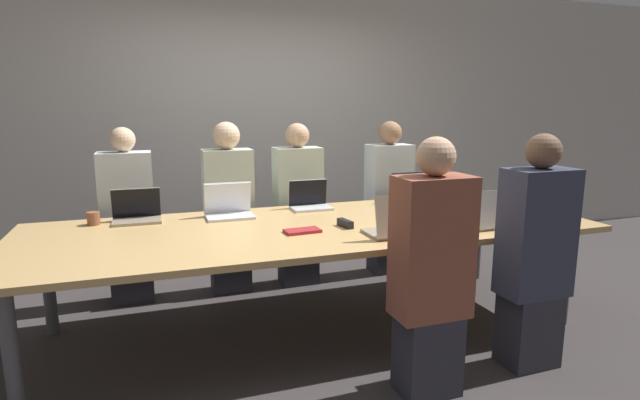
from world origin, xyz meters
TOP-DOWN VIEW (x-y plane):
  - ground_plane at (0.00, 0.00)m, footprint 24.00×24.00m
  - curtain_wall at (0.00, 1.93)m, footprint 12.00×0.06m
  - conference_table at (0.00, 0.00)m, footprint 3.83×1.38m
  - laptop_far_left at (-1.14, 0.51)m, footprint 0.33×0.22m
  - person_far_left at (-1.22, 0.96)m, footprint 0.40×0.24m
  - cup_far_left at (-1.42, 0.49)m, footprint 0.08×0.08m
  - laptop_far_midleft at (-0.50, 0.44)m, footprint 0.34×0.25m
  - person_far_midleft at (-0.43, 0.94)m, footprint 0.40×0.24m
  - laptop_far_center at (0.15, 0.53)m, footprint 0.31×0.22m
  - person_far_center at (0.17, 0.93)m, footprint 0.40×0.24m
  - laptop_near_right at (1.07, -0.47)m, footprint 0.33×0.26m
  - person_near_right at (1.09, -0.89)m, footprint 0.40×0.24m
  - cup_near_right at (1.30, -0.40)m, footprint 0.08×0.08m
  - laptop_far_right at (1.04, 0.49)m, footprint 0.36×0.25m
  - person_far_right at (1.06, 0.96)m, footprint 0.40×0.24m
  - cup_far_right at (0.77, 0.41)m, footprint 0.07×0.07m
  - laptop_near_midright at (0.40, -0.46)m, footprint 0.34×0.27m
  - person_near_midright at (0.34, -0.96)m, footprint 0.40×0.24m
  - stapler at (0.19, -0.13)m, footprint 0.07×0.16m
  - notebook at (-0.13, -0.17)m, footprint 0.24×0.14m

SIDE VIEW (x-z plane):
  - ground_plane at x=0.00m, z-range 0.00..0.00m
  - person_far_left at x=-1.22m, z-range -0.02..1.37m
  - person_near_right at x=1.09m, z-range -0.02..1.38m
  - person_near_midright at x=0.34m, z-range -0.02..1.38m
  - person_far_center at x=0.17m, z-range -0.02..1.39m
  - person_far_right at x=1.06m, z-range -0.02..1.40m
  - person_far_midleft at x=-0.43m, z-range -0.02..1.41m
  - conference_table at x=0.00m, z-range 0.33..1.08m
  - notebook at x=-0.13m, z-range 0.75..0.77m
  - stapler at x=0.19m, z-range 0.75..0.80m
  - cup_far_right at x=0.77m, z-range 0.75..0.83m
  - cup_far_left at x=-1.42m, z-range 0.75..0.84m
  - cup_near_right at x=1.30m, z-range 0.75..0.85m
  - laptop_far_center at x=0.15m, z-range 0.71..0.93m
  - laptop_far_left at x=-1.14m, z-range 0.71..0.94m
  - laptop_far_midleft at x=-0.50m, z-range 0.70..0.95m
  - laptop_far_right at x=1.04m, z-range 0.70..0.95m
  - laptop_near_right at x=1.07m, z-range 0.70..0.96m
  - laptop_near_midright at x=0.40m, z-range 0.69..0.97m
  - curtain_wall at x=0.00m, z-range 0.00..2.80m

